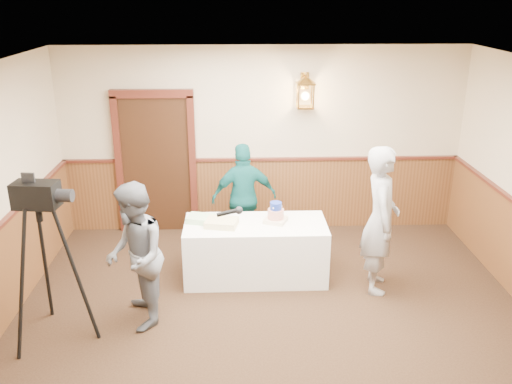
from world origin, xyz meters
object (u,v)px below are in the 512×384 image
assistant_p (244,197)px  sheet_cake_green (200,219)px  sheet_cake_yellow (222,223)px  baker (380,220)px  tv_camera_rig (48,271)px  display_table (255,250)px  tiered_cake (276,214)px  interviewer (135,257)px

assistant_p → sheet_cake_green: bearing=44.2°
sheet_cake_yellow → baker: baker is taller
tv_camera_rig → baker: bearing=20.0°
sheet_cake_green → assistant_p: (0.57, 0.75, -0.01)m
assistant_p → tv_camera_rig: bearing=36.6°
display_table → sheet_cake_green: bearing=172.6°
display_table → baker: size_ratio=0.98×
assistant_p → sheet_cake_yellow: bearing=63.0°
tiered_cake → interviewer: (-1.59, -1.05, -0.03)m
tv_camera_rig → assistant_p: bearing=51.4°
tiered_cake → sheet_cake_green: bearing=177.2°
baker → assistant_p: size_ratio=1.18×
sheet_cake_yellow → sheet_cake_green: sheet_cake_yellow is taller
sheet_cake_green → interviewer: interviewer is taller
interviewer → baker: baker is taller
display_table → assistant_p: 0.94m
tiered_cake → sheet_cake_yellow: tiered_cake is taller
sheet_cake_green → baker: size_ratio=0.17×
sheet_cake_green → tv_camera_rig: bearing=-138.3°
interviewer → assistant_p: bearing=134.3°
sheet_cake_yellow → sheet_cake_green: 0.31m
tiered_cake → tv_camera_rig: bearing=-152.3°
tv_camera_rig → tiered_cake: bearing=33.8°
assistant_p → tv_camera_rig: 2.93m
display_table → sheet_cake_green: (-0.70, 0.09, 0.41)m
tiered_cake → interviewer: size_ratio=0.20×
tiered_cake → baker: size_ratio=0.18×
sheet_cake_yellow → tv_camera_rig: tv_camera_rig is taller
baker → tv_camera_rig: (-3.69, -0.91, -0.13)m
display_table → tv_camera_rig: bearing=-150.5°
sheet_cake_yellow → sheet_cake_green: bearing=152.3°
assistant_p → tv_camera_rig: size_ratio=0.88×
sheet_cake_green → assistant_p: size_ratio=0.21×
baker → interviewer: bearing=111.3°
tiered_cake → sheet_cake_green: tiered_cake is taller
tiered_cake → tv_camera_rig: tv_camera_rig is taller
tiered_cake → assistant_p: 0.89m
display_table → tv_camera_rig: tv_camera_rig is taller
sheet_cake_yellow → baker: 1.95m
sheet_cake_green → baker: bearing=-10.9°
display_table → tiered_cake: bearing=9.6°
sheet_cake_yellow → baker: size_ratio=0.21×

